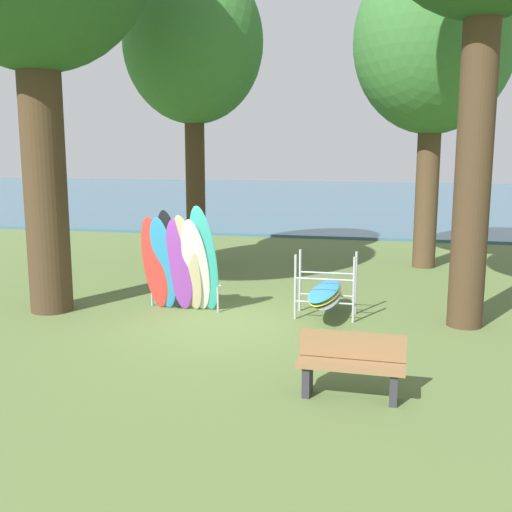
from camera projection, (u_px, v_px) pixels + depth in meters
ground_plane at (223, 322)px, 11.63m from camera, size 80.00×80.00×0.00m
lake_water at (344, 198)px, 39.57m from camera, size 80.00×36.00×0.10m
tree_mid_behind at (434, 43)px, 15.95m from camera, size 4.15×4.15×8.35m
tree_far_left_back at (193, 45)px, 16.06m from camera, size 3.65×3.65×8.04m
leaning_board_pile at (180, 263)px, 12.14m from camera, size 1.65×0.84×2.18m
board_storage_rack at (326, 293)px, 11.93m from camera, size 1.15×2.13×1.25m
park_bench at (351, 364)px, 8.07m from camera, size 1.41×0.45×0.85m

